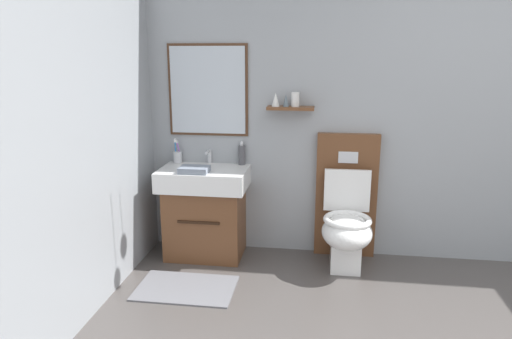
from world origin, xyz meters
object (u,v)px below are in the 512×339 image
Objects in this scene: vanity_sink_left at (205,209)px; folded_hand_towel at (194,170)px; soap_dispenser at (242,155)px; toilet at (346,217)px; toothbrush_cup at (178,156)px.

vanity_sink_left is 0.39m from folded_hand_towel.
folded_hand_towel is (-0.31, -0.30, -0.06)m from soap_dispenser.
toilet is at bearing -0.15° from vanity_sink_left.
toilet reaches higher than vanity_sink_left.
toilet is 4.89× the size of toothbrush_cup.
soap_dispenser is (0.53, 0.01, 0.03)m from toothbrush_cup.
toothbrush_cup is 0.54m from soap_dispenser.
soap_dispenser is 0.87× the size of folded_hand_towel.
toothbrush_cup is 0.37m from folded_hand_towel.
vanity_sink_left is at bearing 179.85° from toilet.
vanity_sink_left is 0.50m from toothbrush_cup.
toothbrush_cup is at bearing 148.99° from vanity_sink_left.
toilet is 4.55× the size of folded_hand_towel.
toilet is 1.44m from toothbrush_cup.
toilet is at bearing -6.66° from toothbrush_cup.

